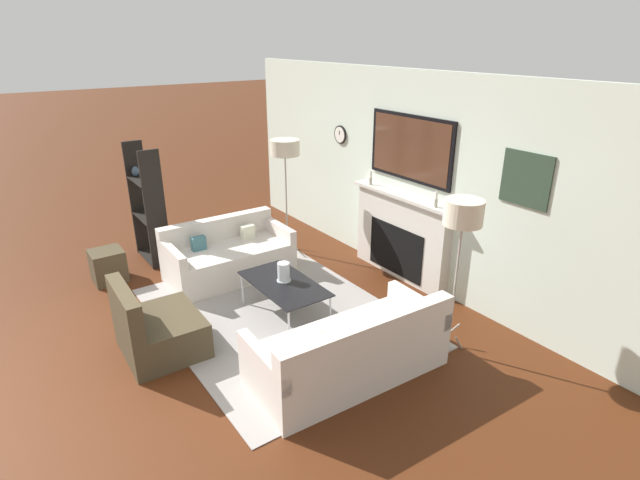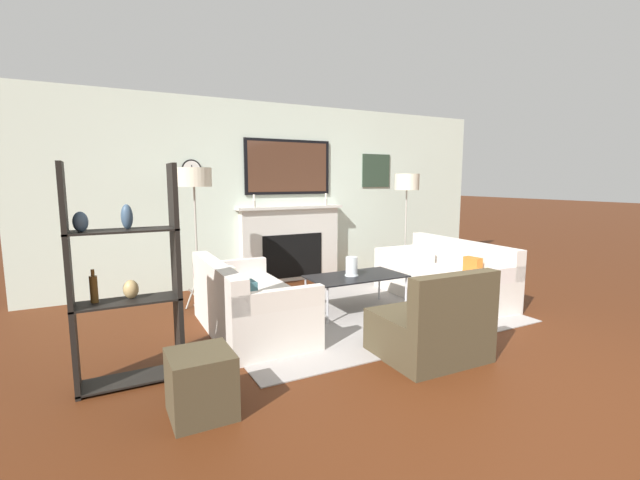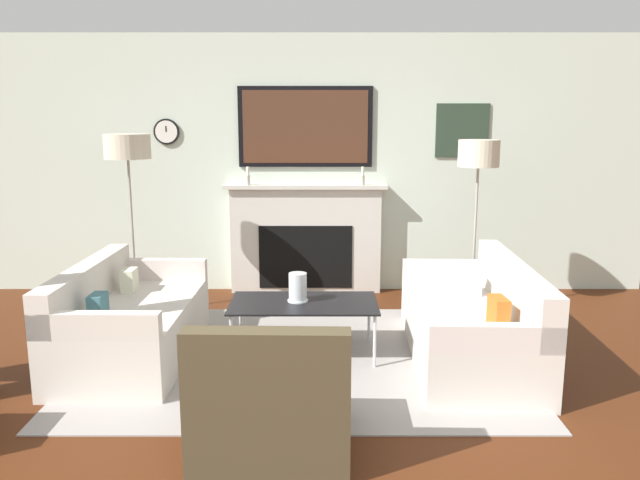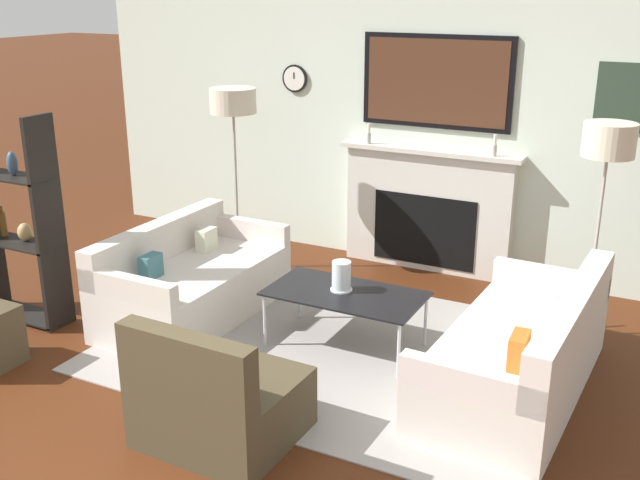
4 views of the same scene
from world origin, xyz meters
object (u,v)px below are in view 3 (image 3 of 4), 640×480
object	(u,v)px
floor_lamp_right	(476,156)
floor_lamp_left	(124,150)
armchair	(270,408)
couch_left	(125,325)
couch_right	(471,325)
coffee_table	(301,305)
hurricane_candle	(295,289)

from	to	relation	value
floor_lamp_right	floor_lamp_left	bearing A→B (deg)	180.00
armchair	floor_lamp_right	xyz separation A→B (m)	(1.72, 2.50, 1.24)
couch_left	floor_lamp_left	distance (m)	1.72
couch_right	floor_lamp_left	distance (m)	3.41
couch_right	armchair	distance (m)	2.01
coffee_table	floor_lamp_right	distance (m)	2.18
couch_left	coffee_table	world-z (taller)	couch_left
couch_right	coffee_table	xyz separation A→B (m)	(-1.32, 0.07, 0.14)
couch_right	floor_lamp_right	bearing A→B (deg)	76.99
floor_lamp_right	couch_right	bearing A→B (deg)	-103.01
couch_right	floor_lamp_right	world-z (taller)	floor_lamp_right
armchair	couch_left	bearing A→B (deg)	131.45
hurricane_candle	floor_lamp_left	bearing A→B (deg)	147.27
couch_right	hurricane_candle	world-z (taller)	couch_right
couch_left	floor_lamp_right	xyz separation A→B (m)	(2.94, 1.11, 1.23)
coffee_table	floor_lamp_right	bearing A→B (deg)	33.53
couch_left	coffee_table	size ratio (longest dim) A/B	1.43
armchair	coffee_table	size ratio (longest dim) A/B	0.76
floor_lamp_left	floor_lamp_right	size ratio (longest dim) A/B	1.03
hurricane_candle	floor_lamp_left	distance (m)	2.14
armchair	coffee_table	xyz separation A→B (m)	(0.14, 1.45, 0.15)
couch_left	floor_lamp_left	world-z (taller)	floor_lamp_left
couch_left	armchair	xyz separation A→B (m)	(1.22, -1.38, -0.02)
hurricane_candle	armchair	bearing A→B (deg)	-93.60
couch_left	floor_lamp_left	bearing A→B (deg)	103.51
couch_left	armchair	world-z (taller)	armchair
armchair	floor_lamp_left	world-z (taller)	floor_lamp_left
hurricane_candle	floor_lamp_right	bearing A→B (deg)	32.05
armchair	floor_lamp_right	distance (m)	3.27
couch_left	floor_lamp_right	bearing A→B (deg)	20.73
armchair	floor_lamp_right	world-z (taller)	floor_lamp_right
armchair	floor_lamp_left	bearing A→B (deg)	120.82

